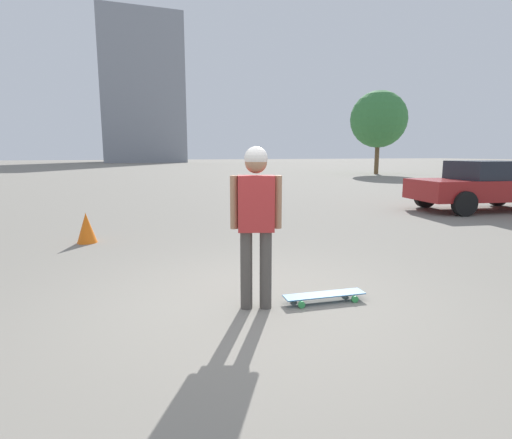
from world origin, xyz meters
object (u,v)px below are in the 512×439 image
(person, at_px, (256,211))
(traffic_cone, at_px, (86,228))
(car_parked_near, at_px, (485,185))
(skateboard, at_px, (324,295))

(person, distance_m, traffic_cone, 4.54)
(car_parked_near, distance_m, traffic_cone, 10.70)
(skateboard, height_order, car_parked_near, car_parked_near)
(car_parked_near, height_order, traffic_cone, car_parked_near)
(person, distance_m, skateboard, 1.26)
(traffic_cone, bearing_deg, person, 24.46)
(person, height_order, car_parked_near, person)
(person, bearing_deg, car_parked_near, 45.67)
(car_parked_near, bearing_deg, skateboard, 41.03)
(person, bearing_deg, skateboard, 10.46)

